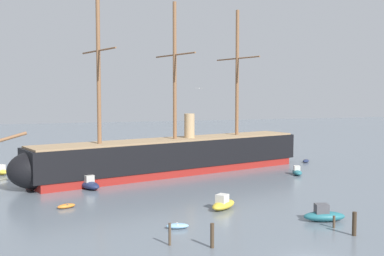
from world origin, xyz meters
TOP-DOWN VIEW (x-y plane):
  - tall_ship at (1.70, 45.50)m, footprint 60.48×22.34m
  - dinghy_foreground_left at (-7.88, 12.86)m, footprint 2.54×1.54m
  - motorboat_foreground_right at (8.23, 10.40)m, footprint 4.95×3.12m
  - motorboat_near_centre at (-0.17, 18.99)m, footprint 4.64×4.22m
  - dinghy_mid_left at (-18.21, 25.64)m, footprint 2.50×1.73m
  - motorboat_alongside_bow at (-14.17, 36.70)m, footprint 3.59×5.24m
  - motorboat_alongside_stern at (21.31, 37.34)m, footprint 2.75×3.99m
  - motorboat_far_left at (-27.39, 54.40)m, footprint 3.57×4.46m
  - dinghy_far_right at (30.96, 49.73)m, footprint 2.62×2.46m
  - motorboat_distant_centre at (2.09, 66.07)m, footprint 4.83×4.33m
  - mooring_piling_nearest at (-10.14, 7.91)m, footprint 0.25×0.25m
  - mooring_piling_left_pair at (-6.69, 5.97)m, footprint 0.36×0.36m
  - mooring_piling_right_pair at (7.95, 4.87)m, footprint 0.43×0.43m
  - mooring_piling_midwater at (7.72, 7.83)m, footprint 0.27×0.27m
  - seagull_in_flight at (2.39, 34.78)m, footprint 1.13×0.65m

SIDE VIEW (x-z plane):
  - dinghy_mid_left at x=-18.21m, z-range 0.00..0.54m
  - dinghy_foreground_left at x=-7.88m, z-range 0.00..0.56m
  - dinghy_far_right at x=30.96m, z-range 0.00..0.60m
  - motorboat_alongside_stern at x=21.31m, z-range -0.23..1.32m
  - motorboat_far_left at x=-27.39m, z-range -0.26..1.48m
  - mooring_piling_midwater at x=7.72m, z-range 0.00..1.28m
  - motorboat_near_centre at x=-0.17m, z-range -0.28..1.59m
  - motorboat_foreground_right at x=8.23m, z-range -0.29..1.64m
  - motorboat_distant_centre at x=2.09m, z-range -0.29..1.65m
  - motorboat_alongside_bow at x=-14.17m, z-range -0.30..1.73m
  - mooring_piling_nearest at x=-10.14m, z-range 0.00..2.10m
  - mooring_piling_left_pair at x=-6.69m, z-range 0.00..2.28m
  - mooring_piling_right_pair at x=7.95m, z-range 0.00..2.38m
  - tall_ship at x=1.70m, z-range -11.65..18.14m
  - seagull_in_flight at x=2.39m, z-range 14.79..14.92m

